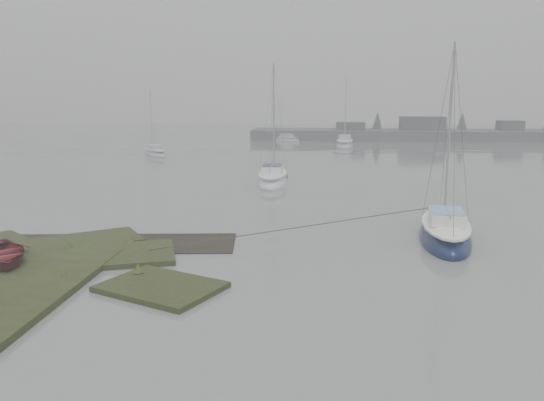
% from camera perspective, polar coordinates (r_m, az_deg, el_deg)
% --- Properties ---
extents(ground, '(160.00, 160.00, 0.00)m').
position_cam_1_polar(ground, '(46.29, -1.71, 3.73)').
color(ground, slate).
rests_on(ground, ground).
extents(far_shoreline, '(60.00, 8.00, 4.15)m').
position_cam_1_polar(far_shoreline, '(80.65, 20.47, 6.72)').
color(far_shoreline, '#4C4F51').
rests_on(far_shoreline, ground).
extents(sailboat_main, '(2.84, 6.35, 8.65)m').
position_cam_1_polar(sailboat_main, '(23.05, 18.12, -3.47)').
color(sailboat_main, '#0C1637').
rests_on(sailboat_main, ground).
extents(sailboat_white, '(2.07, 6.23, 8.78)m').
position_cam_1_polar(sailboat_white, '(36.49, 0.08, 2.23)').
color(sailboat_white, white).
rests_on(sailboat_white, ground).
extents(sailboat_far_a, '(4.30, 5.23, 7.29)m').
position_cam_1_polar(sailboat_far_a, '(56.19, -12.50, 4.98)').
color(sailboat_far_a, '#A4A8AD').
rests_on(sailboat_far_a, ground).
extents(sailboat_far_b, '(2.63, 6.69, 9.24)m').
position_cam_1_polar(sailboat_far_b, '(65.56, 7.81, 6.00)').
color(sailboat_far_b, '#B3B7BC').
rests_on(sailboat_far_b, ground).
extents(sailboat_far_c, '(4.68, 3.90, 6.55)m').
position_cam_1_polar(sailboat_far_c, '(73.76, 1.48, 6.57)').
color(sailboat_far_c, '#B6BCBF').
rests_on(sailboat_far_c, ground).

